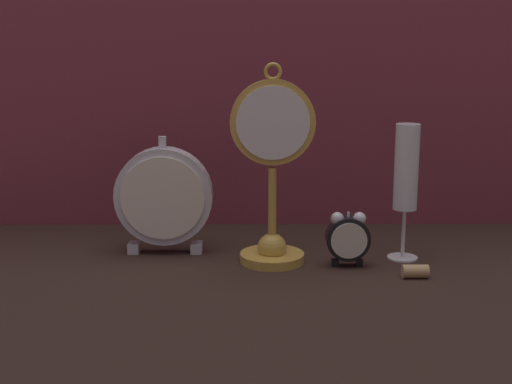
% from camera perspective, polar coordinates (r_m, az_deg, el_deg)
% --- Properties ---
extents(ground_plane, '(4.00, 4.00, 0.00)m').
position_cam_1_polar(ground_plane, '(1.18, 0.03, -6.63)').
color(ground_plane, black).
extents(fabric_backdrop_drape, '(1.69, 0.01, 0.65)m').
position_cam_1_polar(fabric_backdrop_drape, '(1.44, -0.07, 10.10)').
color(fabric_backdrop_drape, brown).
rests_on(fabric_backdrop_drape, ground_plane).
extents(pocket_watch_on_stand, '(0.14, 0.11, 0.34)m').
position_cam_1_polar(pocket_watch_on_stand, '(1.21, 1.32, 0.91)').
color(pocket_watch_on_stand, gold).
rests_on(pocket_watch_on_stand, ground_plane).
extents(alarm_clock_twin_bell, '(0.07, 0.03, 0.09)m').
position_cam_1_polar(alarm_clock_twin_bell, '(1.22, 7.37, -3.56)').
color(alarm_clock_twin_bell, black).
rests_on(alarm_clock_twin_bell, ground_plane).
extents(mantel_clock_silver, '(0.17, 0.04, 0.21)m').
position_cam_1_polar(mantel_clock_silver, '(1.28, -7.39, -0.39)').
color(mantel_clock_silver, silver).
rests_on(mantel_clock_silver, ground_plane).
extents(champagne_flute, '(0.05, 0.05, 0.24)m').
position_cam_1_polar(champagne_flute, '(1.25, 11.91, 1.24)').
color(champagne_flute, silver).
rests_on(champagne_flute, ground_plane).
extents(wine_cork, '(0.04, 0.02, 0.02)m').
position_cam_1_polar(wine_cork, '(1.19, 12.62, -6.21)').
color(wine_cork, tan).
rests_on(wine_cork, ground_plane).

